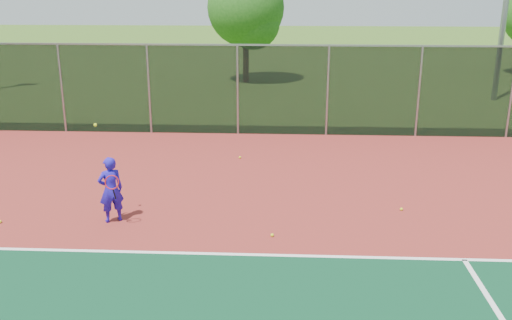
# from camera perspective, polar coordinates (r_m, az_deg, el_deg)

# --- Properties ---
(court_apron) EXTENTS (30.00, 20.00, 0.02)m
(court_apron) POSITION_cam_1_polar(r_m,az_deg,el_deg) (10.27, 10.75, -12.18)
(court_apron) COLOR maroon
(court_apron) RESTS_ON ground
(fence_back) EXTENTS (30.00, 0.06, 3.03)m
(fence_back) POSITION_cam_1_polar(r_m,az_deg,el_deg) (19.20, 7.17, 6.98)
(fence_back) COLOR black
(fence_back) RESTS_ON court_apron
(tennis_player) EXTENTS (0.64, 0.70, 2.17)m
(tennis_player) POSITION_cam_1_polar(r_m,az_deg,el_deg) (12.65, -14.32, -2.87)
(tennis_player) COLOR #2213B8
(tennis_player) RESTS_ON court_apron
(practice_ball_2) EXTENTS (0.07, 0.07, 0.07)m
(practice_ball_2) POSITION_cam_1_polar(r_m,az_deg,el_deg) (11.79, 1.63, -7.51)
(practice_ball_2) COLOR yellow
(practice_ball_2) RESTS_ON court_apron
(practice_ball_3) EXTENTS (0.07, 0.07, 0.07)m
(practice_ball_3) POSITION_cam_1_polar(r_m,az_deg,el_deg) (16.80, -1.62, 0.27)
(practice_ball_3) COLOR yellow
(practice_ball_3) RESTS_ON court_apron
(practice_ball_5) EXTENTS (0.07, 0.07, 0.07)m
(practice_ball_5) POSITION_cam_1_polar(r_m,az_deg,el_deg) (13.47, 14.33, -4.78)
(practice_ball_5) COLOR yellow
(practice_ball_5) RESTS_ON court_apron
(practice_ball_7) EXTENTS (0.07, 0.07, 0.07)m
(practice_ball_7) POSITION_cam_1_polar(r_m,az_deg,el_deg) (13.59, -24.23, -5.64)
(practice_ball_7) COLOR yellow
(practice_ball_7) RESTS_ON court_apron
(tree_back_left) EXTENTS (3.85, 3.85, 5.65)m
(tree_back_left) POSITION_cam_1_polar(r_m,az_deg,el_deg) (29.29, -0.86, 14.64)
(tree_back_left) COLOR #382714
(tree_back_left) RESTS_ON ground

